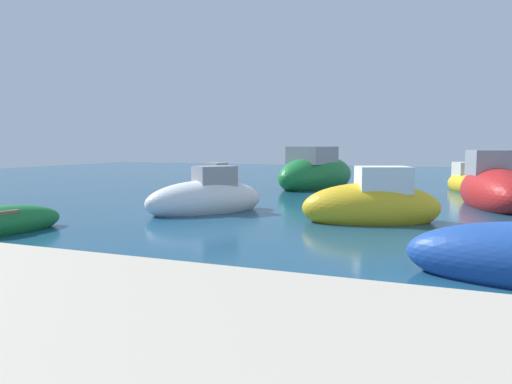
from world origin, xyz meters
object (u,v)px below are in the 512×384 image
Objects in this scene: moored_boat_4 at (494,189)px; moored_boat_6 at (372,205)px; moored_boat_8 at (464,183)px; moored_boat_3 at (317,174)px; moored_boat_2 at (207,199)px; moored_boat_1 at (219,185)px.

moored_boat_6 is (-3.41, -4.69, -0.12)m from moored_boat_4.
moored_boat_8 is (2.91, 10.09, -0.09)m from moored_boat_6.
moored_boat_4 is 5.80m from moored_boat_6.
moored_boat_3 is 8.48m from moored_boat_4.
moored_boat_2 is 9.41m from moored_boat_3.
moored_boat_6 reaches higher than moored_boat_1.
moored_boat_3 reaches higher than moored_boat_4.
moored_boat_6 is (6.89, -5.23, 0.12)m from moored_boat_1.
moored_boat_8 is at bearing 61.10° from moored_boat_1.
moored_boat_1 is 0.60× the size of moored_boat_4.
moored_boat_3 is at bearing -88.38° from moored_boat_6.
moored_boat_2 is 1.16× the size of moored_boat_8.
moored_boat_3 is 1.60× the size of moored_boat_6.
moored_boat_1 is 10.94m from moored_boat_8.
moored_boat_4 reaches higher than moored_boat_1.
moored_boat_4 is at bearing -9.34° from moored_boat_8.
moored_boat_3 is at bearing 86.74° from moored_boat_1.
moored_boat_3 reaches higher than moored_boat_2.
moored_boat_6 is at bearing -30.71° from moored_boat_8.
moored_boat_6 is at bearing -43.64° from moored_boat_4.
moored_boat_4 is 5.43m from moored_boat_8.
moored_boat_6 reaches higher than moored_boat_2.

